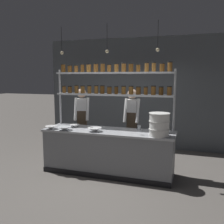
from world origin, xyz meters
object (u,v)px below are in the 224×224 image
at_px(prep_bowl_near_left, 95,130).
at_px(chef_left, 82,118).
at_px(spice_shelf_unit, 114,84).
at_px(prep_bowl_center_back, 51,128).
at_px(prep_bowl_center_front, 65,129).
at_px(chef_center, 132,120).
at_px(serving_cup_front, 139,128).
at_px(container_stack, 159,125).
at_px(prep_bowl_near_right, 75,126).

bearing_deg(prep_bowl_near_left, chef_left, 127.51).
height_order(spice_shelf_unit, prep_bowl_center_back, spice_shelf_unit).
bearing_deg(spice_shelf_unit, prep_bowl_near_left, -114.00).
bearing_deg(prep_bowl_center_front, chef_center, 43.36).
bearing_deg(serving_cup_front, chef_left, 161.79).
height_order(chef_left, prep_bowl_near_left, chef_left).
height_order(prep_bowl_center_back, serving_cup_front, serving_cup_front).
bearing_deg(container_stack, prep_bowl_center_back, -178.21).
bearing_deg(prep_bowl_center_back, prep_bowl_near_left, 4.55).
bearing_deg(prep_bowl_near_right, container_stack, -8.44).
bearing_deg(prep_bowl_center_front, serving_cup_front, 19.25).
relative_size(chef_left, prep_bowl_near_right, 7.89).
relative_size(prep_bowl_center_front, prep_bowl_center_back, 1.13).
distance_m(spice_shelf_unit, serving_cup_front, 1.07).
bearing_deg(prep_bowl_center_back, prep_bowl_near_right, 43.35).
height_order(chef_left, prep_bowl_center_back, chef_left).
height_order(chef_center, prep_bowl_near_left, chef_center).
bearing_deg(chef_center, prep_bowl_near_right, -148.51).
xyz_separation_m(spice_shelf_unit, prep_bowl_near_right, (-0.82, -0.25, -0.91)).
distance_m(container_stack, prep_bowl_near_right, 1.92).
bearing_deg(prep_bowl_near_right, prep_bowl_center_front, -97.05).
xyz_separation_m(prep_bowl_near_left, prep_bowl_center_back, (-0.96, -0.08, -0.00)).
relative_size(prep_bowl_near_left, prep_bowl_near_right, 1.30).
bearing_deg(serving_cup_front, prep_bowl_near_left, -153.08).
xyz_separation_m(spice_shelf_unit, container_stack, (1.06, -0.53, -0.72)).
xyz_separation_m(chef_left, chef_center, (1.24, 0.09, 0.00)).
height_order(chef_center, container_stack, chef_center).
bearing_deg(spice_shelf_unit, serving_cup_front, -10.09).
distance_m(prep_bowl_center_front, prep_bowl_center_back, 0.33).
height_order(prep_bowl_center_front, prep_bowl_center_back, prep_bowl_center_front).
xyz_separation_m(spice_shelf_unit, prep_bowl_center_front, (-0.87, -0.62, -0.90)).
xyz_separation_m(container_stack, prep_bowl_near_left, (-1.30, 0.01, -0.18)).
xyz_separation_m(prep_bowl_center_back, serving_cup_front, (1.79, 0.50, 0.01)).
xyz_separation_m(container_stack, serving_cup_front, (-0.47, 0.43, -0.17)).
relative_size(chef_center, prep_bowl_center_front, 6.12).
bearing_deg(prep_bowl_center_front, spice_shelf_unit, 35.32).
relative_size(spice_shelf_unit, chef_left, 1.52).
xyz_separation_m(prep_bowl_center_front, prep_bowl_center_back, (-0.33, 0.01, -0.00)).
xyz_separation_m(spice_shelf_unit, prep_bowl_near_left, (-0.23, -0.53, -0.90)).
height_order(container_stack, prep_bowl_near_left, container_stack).
height_order(container_stack, prep_bowl_near_right, container_stack).
relative_size(spice_shelf_unit, prep_bowl_center_front, 9.26).
distance_m(chef_center, serving_cup_front, 0.66).
relative_size(container_stack, prep_bowl_near_right, 2.00).
bearing_deg(chef_left, prep_bowl_center_front, -102.23).
relative_size(chef_left, serving_cup_front, 17.99).
distance_m(spice_shelf_unit, chef_left, 1.33).
bearing_deg(serving_cup_front, spice_shelf_unit, 169.91).
xyz_separation_m(prep_bowl_near_right, serving_cup_front, (1.42, 0.15, 0.02)).
bearing_deg(container_stack, prep_bowl_near_right, 171.56).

